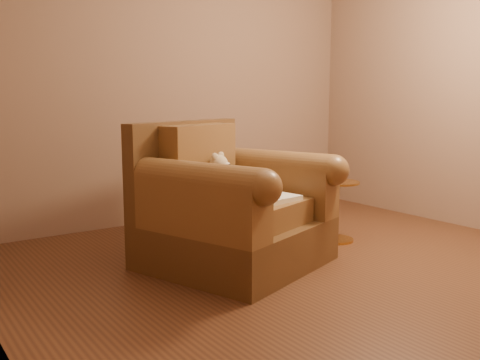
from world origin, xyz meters
TOP-DOWN VIEW (x-y plane):
  - floor at (0.00, 0.00)m, footprint 4.00×4.00m
  - room at (0.00, 0.00)m, footprint 4.02×4.02m
  - armchair at (-0.38, 0.52)m, footprint 1.40×1.37m
  - teddy_bear at (-0.38, 0.62)m, footprint 0.24×0.27m
  - guidebook at (-0.25, 0.24)m, footprint 0.47×0.33m
  - side_table at (0.67, 0.51)m, footprint 0.36×0.36m

SIDE VIEW (x-z plane):
  - floor at x=0.00m, z-range 0.00..0.00m
  - side_table at x=0.67m, z-range 0.02..0.52m
  - armchair at x=-0.38m, z-range -0.11..0.89m
  - guidebook at x=-0.25m, z-range 0.48..0.51m
  - teddy_bear at x=-0.38m, z-range 0.44..0.76m
  - room at x=0.00m, z-range 0.36..3.07m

